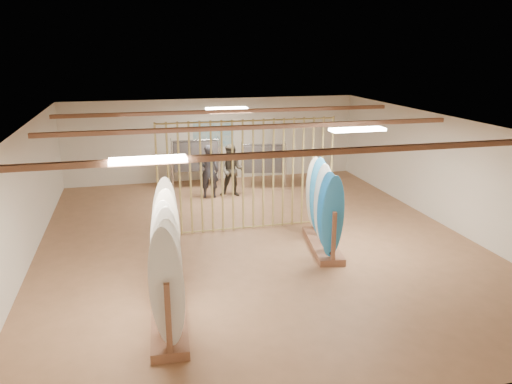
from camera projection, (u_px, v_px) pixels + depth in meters
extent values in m
plane|color=#A0704D|center=(256.00, 240.00, 11.95)|extent=(12.00, 12.00, 0.00)
plane|color=#9C9A93|center=(256.00, 123.00, 11.17)|extent=(12.00, 12.00, 0.00)
plane|color=silver|center=(214.00, 140.00, 17.15)|extent=(12.00, 0.00, 12.00)
plane|color=silver|center=(378.00, 311.00, 5.97)|extent=(12.00, 0.00, 12.00)
plane|color=silver|center=(24.00, 199.00, 10.39)|extent=(0.00, 12.00, 12.00)
plane|color=silver|center=(446.00, 171.00, 12.73)|extent=(0.00, 12.00, 12.00)
cube|color=brown|center=(256.00, 127.00, 11.19)|extent=(9.50, 6.12, 0.10)
cube|color=white|center=(256.00, 126.00, 11.19)|extent=(1.20, 0.35, 0.06)
cylinder|color=tan|center=(158.00, 181.00, 11.79)|extent=(0.05, 0.05, 2.78)
cylinder|color=tan|center=(169.00, 180.00, 11.85)|extent=(0.05, 0.05, 2.78)
cylinder|color=tan|center=(180.00, 180.00, 11.91)|extent=(0.05, 0.05, 2.78)
cylinder|color=tan|center=(190.00, 179.00, 11.97)|extent=(0.05, 0.05, 2.78)
cylinder|color=tan|center=(201.00, 178.00, 12.03)|extent=(0.05, 0.05, 2.78)
cylinder|color=tan|center=(212.00, 178.00, 12.09)|extent=(0.05, 0.05, 2.78)
cylinder|color=tan|center=(222.00, 177.00, 12.15)|extent=(0.05, 0.05, 2.78)
cylinder|color=tan|center=(233.00, 176.00, 12.21)|extent=(0.05, 0.05, 2.78)
cylinder|color=tan|center=(243.00, 176.00, 12.27)|extent=(0.05, 0.05, 2.78)
cylinder|color=tan|center=(253.00, 175.00, 12.33)|extent=(0.05, 0.05, 2.78)
cylinder|color=tan|center=(263.00, 175.00, 12.39)|extent=(0.05, 0.05, 2.78)
cylinder|color=tan|center=(273.00, 174.00, 12.45)|extent=(0.05, 0.05, 2.78)
cylinder|color=tan|center=(283.00, 173.00, 12.52)|extent=(0.05, 0.05, 2.78)
cylinder|color=tan|center=(293.00, 173.00, 12.58)|extent=(0.05, 0.05, 2.78)
cylinder|color=tan|center=(303.00, 172.00, 12.64)|extent=(0.05, 0.05, 2.78)
cylinder|color=tan|center=(312.00, 172.00, 12.70)|extent=(0.05, 0.05, 2.78)
cylinder|color=tan|center=(322.00, 171.00, 12.76)|extent=(0.05, 0.05, 2.78)
cylinder|color=tan|center=(331.00, 170.00, 12.82)|extent=(0.05, 0.05, 2.78)
cube|color=teal|center=(213.00, 134.00, 17.07)|extent=(1.40, 0.03, 0.90)
cube|color=brown|center=(169.00, 308.00, 8.66)|extent=(0.76, 3.01, 0.16)
cylinder|color=black|center=(166.00, 257.00, 8.39)|extent=(0.19, 2.93, 0.01)
ellipsoid|color=white|center=(167.00, 287.00, 7.15)|extent=(0.50, 0.09, 1.93)
ellipsoid|color=white|center=(166.00, 274.00, 7.56)|extent=(0.50, 0.09, 1.93)
ellipsoid|color=white|center=(166.00, 263.00, 7.96)|extent=(0.50, 0.09, 1.93)
ellipsoid|color=white|center=(166.00, 253.00, 8.37)|extent=(0.50, 0.09, 1.93)
ellipsoid|color=silver|center=(165.00, 243.00, 8.78)|extent=(0.50, 0.09, 1.93)
ellipsoid|color=silver|center=(165.00, 234.00, 9.18)|extent=(0.50, 0.09, 1.93)
ellipsoid|color=silver|center=(165.00, 227.00, 9.59)|extent=(0.50, 0.09, 1.93)
cube|color=brown|center=(322.00, 245.00, 11.46)|extent=(0.87, 2.16, 0.15)
cylinder|color=black|center=(324.00, 206.00, 11.20)|extent=(0.33, 2.03, 0.01)
ellipsoid|color=#2D8CD1|center=(333.00, 215.00, 10.36)|extent=(0.48, 0.13, 1.85)
ellipsoid|color=#2D8CD1|center=(328.00, 209.00, 10.77)|extent=(0.48, 0.13, 1.85)
ellipsoid|color=white|center=(324.00, 203.00, 11.18)|extent=(0.48, 0.13, 1.85)
ellipsoid|color=#2D8CD1|center=(320.00, 198.00, 11.59)|extent=(0.48, 0.13, 1.85)
ellipsoid|color=silver|center=(316.00, 193.00, 11.99)|extent=(0.48, 0.13, 1.85)
cylinder|color=silver|center=(195.00, 140.00, 15.99)|extent=(1.53, 0.09, 0.03)
cube|color=black|center=(196.00, 156.00, 16.13)|extent=(1.44, 0.44, 0.93)
cylinder|color=silver|center=(196.00, 163.00, 16.20)|extent=(0.03, 0.03, 1.64)
cylinder|color=silver|center=(264.00, 144.00, 15.96)|extent=(1.39, 0.31, 0.03)
cube|color=black|center=(264.00, 159.00, 16.09)|extent=(1.36, 0.61, 0.86)
cylinder|color=silver|center=(264.00, 166.00, 16.16)|extent=(0.03, 0.03, 1.52)
imported|color=#27272E|center=(209.00, 168.00, 15.13)|extent=(0.74, 0.56, 1.86)
imported|color=#343028|center=(232.00, 167.00, 15.27)|extent=(1.07, 0.95, 1.84)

